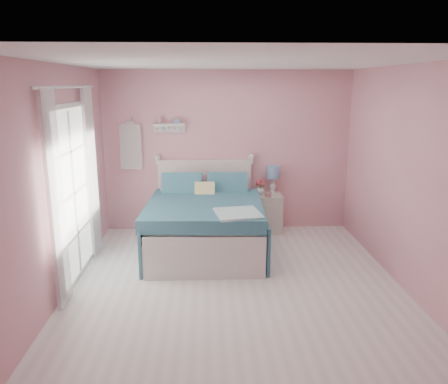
{
  "coord_description": "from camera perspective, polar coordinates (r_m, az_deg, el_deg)",
  "views": [
    {
      "loc": [
        -0.34,
        -4.82,
        2.37
      ],
      "look_at": [
        -0.1,
        1.2,
        0.88
      ],
      "focal_mm": 35.0,
      "sensor_mm": 36.0,
      "label": 1
    }
  ],
  "objects": [
    {
      "name": "french_door",
      "position": [
        5.62,
        -19.12,
        -0.23
      ],
      "size": [
        0.04,
        1.32,
        2.16
      ],
      "color": "silver",
      "rests_on": "floor"
    },
    {
      "name": "roses",
      "position": [
        7.09,
        4.73,
        1.21
      ],
      "size": [
        0.14,
        0.11,
        0.12
      ],
      "color": "#CF4651",
      "rests_on": "vase"
    },
    {
      "name": "bed",
      "position": [
        6.36,
        -2.51,
        -4.14
      ],
      "size": [
        1.67,
        2.06,
        1.18
      ],
      "rotation": [
        0.0,
        0.0,
        -0.04
      ],
      "color": "silver",
      "rests_on": "floor"
    },
    {
      "name": "nightstand",
      "position": [
        7.21,
        5.72,
        -2.74
      ],
      "size": [
        0.44,
        0.43,
        0.63
      ],
      "color": "beige",
      "rests_on": "floor"
    },
    {
      "name": "curtain_near",
      "position": [
        4.89,
        -21.09,
        -1.15
      ],
      "size": [
        0.04,
        0.4,
        2.32
      ],
      "primitive_type": "cube",
      "color": "white",
      "rests_on": "floor"
    },
    {
      "name": "floor",
      "position": [
        5.38,
        1.57,
        -12.25
      ],
      "size": [
        4.5,
        4.5,
        0.0
      ],
      "primitive_type": "plane",
      "color": "white",
      "rests_on": "ground"
    },
    {
      "name": "teacup",
      "position": [
        6.97,
        5.79,
        -0.28
      ],
      "size": [
        0.14,
        0.14,
        0.08
      ],
      "primitive_type": "imported",
      "rotation": [
        0.0,
        0.0,
        -0.41
      ],
      "color": "#D28D94",
      "rests_on": "nightstand"
    },
    {
      "name": "vase",
      "position": [
        7.12,
        4.73,
        0.32
      ],
      "size": [
        0.18,
        0.18,
        0.15
      ],
      "primitive_type": "imported",
      "rotation": [
        0.0,
        0.0,
        -0.28
      ],
      "color": "silver",
      "rests_on": "nightstand"
    },
    {
      "name": "wall_shelf",
      "position": [
        7.06,
        -7.15,
        8.61
      ],
      "size": [
        0.5,
        0.15,
        0.25
      ],
      "color": "silver",
      "rests_on": "room_shell"
    },
    {
      "name": "curtain_far",
      "position": [
        6.28,
        -16.86,
        2.36
      ],
      "size": [
        0.04,
        0.4,
        2.32
      ],
      "primitive_type": "cube",
      "color": "white",
      "rests_on": "floor"
    },
    {
      "name": "room_shell",
      "position": [
        4.9,
        1.69,
        4.63
      ],
      "size": [
        4.5,
        4.5,
        4.5
      ],
      "color": "#D2858E",
      "rests_on": "floor"
    },
    {
      "name": "hanging_dress",
      "position": [
        7.17,
        -12.08,
        5.8
      ],
      "size": [
        0.34,
        0.03,
        0.72
      ],
      "primitive_type": "cube",
      "color": "white",
      "rests_on": "room_shell"
    },
    {
      "name": "table_lamp",
      "position": [
        7.18,
        6.44,
        2.35
      ],
      "size": [
        0.23,
        0.23,
        0.45
      ],
      "color": "white",
      "rests_on": "nightstand"
    }
  ]
}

